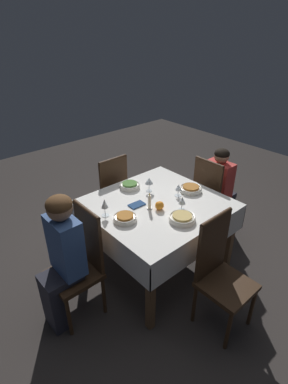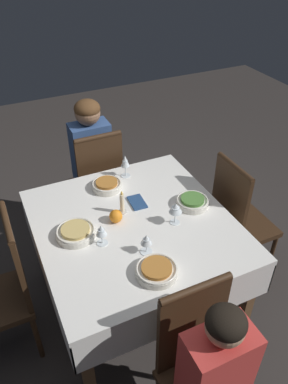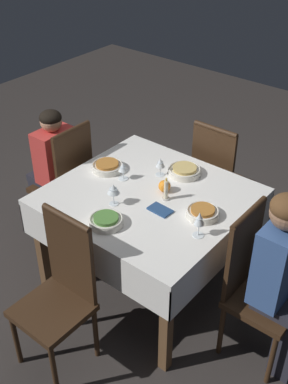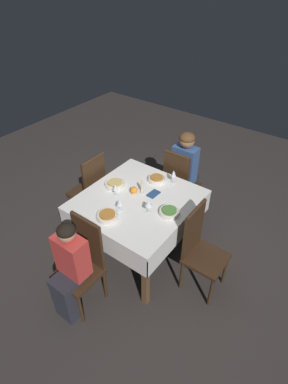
{
  "view_description": "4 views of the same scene",
  "coord_description": "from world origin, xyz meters",
  "px_view_note": "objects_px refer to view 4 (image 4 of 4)",
  "views": [
    {
      "loc": [
        1.67,
        1.71,
        2.24
      ],
      "look_at": [
        0.08,
        -0.09,
        0.89
      ],
      "focal_mm": 28.0,
      "sensor_mm": 36.0,
      "label": 1
    },
    {
      "loc": [
        -1.56,
        0.66,
        2.27
      ],
      "look_at": [
        0.07,
        -0.1,
        0.92
      ],
      "focal_mm": 35.0,
      "sensor_mm": 36.0,
      "label": 2
    },
    {
      "loc": [
        1.59,
        -2.0,
        2.54
      ],
      "look_at": [
        0.02,
        -0.08,
        0.85
      ],
      "focal_mm": 45.0,
      "sensor_mm": 36.0,
      "label": 3
    },
    {
      "loc": [
        -1.96,
        -1.54,
        2.79
      ],
      "look_at": [
        0.04,
        -0.06,
        0.87
      ],
      "focal_mm": 28.0,
      "sensor_mm": 36.0,
      "label": 4
    }
  ],
  "objects_px": {
    "bowl_north": "(115,184)",
    "bowl_south": "(169,212)",
    "chair_north": "(90,188)",
    "bowl_east": "(157,179)",
    "person_child_red": "(69,269)",
    "bowl_west": "(107,216)",
    "wine_glass_north": "(115,188)",
    "dining_table": "(138,205)",
    "wine_glass_west": "(119,203)",
    "chair_south": "(200,248)",
    "wine_glass_south": "(149,204)",
    "person_adult_denim": "(186,168)",
    "chair_east": "(179,182)",
    "candle_centerpiece": "(142,188)",
    "wine_glass_east": "(174,174)",
    "chair_west": "(83,261)",
    "napkin_red_folded": "(154,194)",
    "orange_fruit": "(134,190)"
  },
  "relations": [
    {
      "from": "bowl_north",
      "to": "bowl_south",
      "type": "bearing_deg",
      "value": -93.09
    },
    {
      "from": "chair_north",
      "to": "bowl_north",
      "type": "relative_size",
      "value": 4.42
    },
    {
      "from": "bowl_east",
      "to": "chair_north",
      "type": "bearing_deg",
      "value": 114.19
    },
    {
      "from": "person_child_red",
      "to": "bowl_west",
      "type": "distance_m",
      "value": 0.61
    },
    {
      "from": "wine_glass_north",
      "to": "bowl_north",
      "type": "bearing_deg",
      "value": 43.69
    },
    {
      "from": "dining_table",
      "to": "bowl_north",
      "type": "height_order",
      "value": "bowl_north"
    },
    {
      "from": "bowl_east",
      "to": "wine_glass_west",
      "type": "distance_m",
      "value": 0.65
    },
    {
      "from": "chair_south",
      "to": "wine_glass_south",
      "type": "bearing_deg",
      "value": 99.18
    },
    {
      "from": "person_adult_denim",
      "to": "wine_glass_north",
      "type": "distance_m",
      "value": 1.12
    },
    {
      "from": "chair_east",
      "to": "candle_centerpiece",
      "type": "distance_m",
      "value": 0.77
    },
    {
      "from": "person_child_red",
      "to": "wine_glass_east",
      "type": "distance_m",
      "value": 1.51
    },
    {
      "from": "person_child_red",
      "to": "bowl_south",
      "type": "bearing_deg",
      "value": 66.56
    },
    {
      "from": "chair_south",
      "to": "wine_glass_east",
      "type": "height_order",
      "value": "chair_south"
    },
    {
      "from": "chair_west",
      "to": "wine_glass_east",
      "type": "height_order",
      "value": "chair_west"
    },
    {
      "from": "person_child_red",
      "to": "bowl_east",
      "type": "distance_m",
      "value": 1.4
    },
    {
      "from": "bowl_south",
      "to": "bowl_north",
      "type": "xyz_separation_m",
      "value": [
        0.04,
        0.75,
        -0.0
      ]
    },
    {
      "from": "chair_south",
      "to": "wine_glass_south",
      "type": "height_order",
      "value": "chair_south"
    },
    {
      "from": "wine_glass_north",
      "to": "chair_east",
      "type": "bearing_deg",
      "value": -16.57
    },
    {
      "from": "chair_north",
      "to": "person_adult_denim",
      "type": "distance_m",
      "value": 1.25
    },
    {
      "from": "chair_east",
      "to": "wine_glass_west",
      "type": "height_order",
      "value": "chair_east"
    },
    {
      "from": "bowl_east",
      "to": "napkin_red_folded",
      "type": "bearing_deg",
      "value": -152.7
    },
    {
      "from": "person_adult_denim",
      "to": "bowl_west",
      "type": "relative_size",
      "value": 5.42
    },
    {
      "from": "chair_west",
      "to": "person_adult_denim",
      "type": "bearing_deg",
      "value": 88.01
    },
    {
      "from": "bowl_west",
      "to": "orange_fruit",
      "type": "distance_m",
      "value": 0.47
    },
    {
      "from": "chair_south",
      "to": "wine_glass_east",
      "type": "distance_m",
      "value": 0.89
    },
    {
      "from": "wine_glass_north",
      "to": "candle_centerpiece",
      "type": "distance_m",
      "value": 0.29
    },
    {
      "from": "wine_glass_west",
      "to": "chair_south",
      "type": "bearing_deg",
      "value": -73.9
    },
    {
      "from": "bowl_east",
      "to": "napkin_red_folded",
      "type": "distance_m",
      "value": 0.26
    },
    {
      "from": "chair_west",
      "to": "wine_glass_west",
      "type": "relative_size",
      "value": 8.06
    },
    {
      "from": "person_child_red",
      "to": "napkin_red_folded",
      "type": "distance_m",
      "value": 1.17
    },
    {
      "from": "candle_centerpiece",
      "to": "wine_glass_north",
      "type": "bearing_deg",
      "value": 134.82
    },
    {
      "from": "chair_north",
      "to": "person_adult_denim",
      "type": "height_order",
      "value": "person_adult_denim"
    },
    {
      "from": "bowl_north",
      "to": "napkin_red_folded",
      "type": "bearing_deg",
      "value": -73.65
    },
    {
      "from": "candle_centerpiece",
      "to": "chair_north",
      "type": "bearing_deg",
      "value": 94.87
    },
    {
      "from": "bowl_east",
      "to": "chair_west",
      "type": "bearing_deg",
      "value": -179.93
    },
    {
      "from": "chair_south",
      "to": "wine_glass_west",
      "type": "xyz_separation_m",
      "value": [
        -0.24,
        0.83,
        0.33
      ]
    },
    {
      "from": "chair_west",
      "to": "chair_north",
      "type": "bearing_deg",
      "value": 131.21
    },
    {
      "from": "wine_glass_north",
      "to": "wine_glass_west",
      "type": "bearing_deg",
      "value": -129.93
    },
    {
      "from": "wine_glass_east",
      "to": "bowl_west",
      "type": "bearing_deg",
      "value": 167.33
    },
    {
      "from": "chair_west",
      "to": "bowl_south",
      "type": "xyz_separation_m",
      "value": [
        0.82,
        -0.43,
        0.27
      ]
    },
    {
      "from": "person_child_red",
      "to": "wine_glass_north",
      "type": "relative_size",
      "value": 8.12
    },
    {
      "from": "bowl_east",
      "to": "wine_glass_south",
      "type": "bearing_deg",
      "value": -153.7
    },
    {
      "from": "dining_table",
      "to": "bowl_north",
      "type": "xyz_separation_m",
      "value": [
        0.04,
        0.35,
        0.12
      ]
    },
    {
      "from": "chair_east",
      "to": "chair_south",
      "type": "relative_size",
      "value": 1.0
    },
    {
      "from": "bowl_east",
      "to": "bowl_west",
      "type": "distance_m",
      "value": 0.81
    },
    {
      "from": "dining_table",
      "to": "chair_west",
      "type": "bearing_deg",
      "value": 178.3
    },
    {
      "from": "chair_south",
      "to": "bowl_east",
      "type": "bearing_deg",
      "value": 63.52
    },
    {
      "from": "orange_fruit",
      "to": "napkin_red_folded",
      "type": "distance_m",
      "value": 0.22
    },
    {
      "from": "wine_glass_west",
      "to": "bowl_south",
      "type": "height_order",
      "value": "wine_glass_west"
    },
    {
      "from": "chair_east",
      "to": "wine_glass_south",
      "type": "relative_size",
      "value": 6.9
    }
  ]
}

